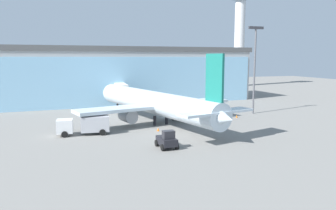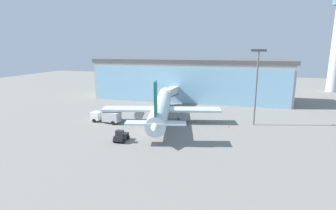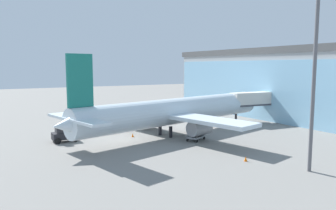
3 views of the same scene
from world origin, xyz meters
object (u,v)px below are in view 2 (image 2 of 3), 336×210
object	(u,v)px
airplane	(162,107)
catering_truck	(107,117)
pushback_tug	(121,136)
apron_light_mast	(257,81)
baggage_cart	(182,120)
safety_cone_wingtip	(228,125)
jet_bridge	(174,91)
safety_cone_nose	(147,127)

from	to	relation	value
airplane	catering_truck	bearing A→B (deg)	99.67
pushback_tug	airplane	bearing A→B (deg)	-12.85
apron_light_mast	airplane	world-z (taller)	apron_light_mast
catering_truck	baggage_cart	xyz separation A→B (m)	(16.86, 5.60, -0.97)
airplane	safety_cone_wingtip	world-z (taller)	airplane
jet_bridge	catering_truck	bearing A→B (deg)	162.53
pushback_tug	safety_cone_nose	bearing A→B (deg)	-12.45
apron_light_mast	catering_truck	world-z (taller)	apron_light_mast
jet_bridge	airplane	world-z (taller)	airplane
catering_truck	pushback_tug	bearing A→B (deg)	135.15
safety_cone_nose	baggage_cart	bearing A→B (deg)	47.51
apron_light_mast	safety_cone_wingtip	distance (m)	11.80
apron_light_mast	catering_truck	xyz separation A→B (m)	(-33.25, -7.91, -8.75)
safety_cone_nose	pushback_tug	bearing A→B (deg)	-100.31
apron_light_mast	baggage_cart	bearing A→B (deg)	-171.97
safety_cone_nose	safety_cone_wingtip	bearing A→B (deg)	19.27
pushback_tug	safety_cone_nose	distance (m)	9.49
apron_light_mast	safety_cone_nose	bearing A→B (deg)	-158.07
airplane	pushback_tug	xyz separation A→B (m)	(-2.98, -15.75, -2.48)
airplane	pushback_tug	distance (m)	16.22
jet_bridge	baggage_cart	xyz separation A→B (m)	(7.22, -18.99, -3.60)
catering_truck	apron_light_mast	bearing A→B (deg)	-161.89
baggage_cart	pushback_tug	world-z (taller)	pushback_tug
safety_cone_wingtip	safety_cone_nose	bearing A→B (deg)	-160.73
apron_light_mast	pushback_tug	xyz separation A→B (m)	(-24.31, -18.41, -9.25)
jet_bridge	pushback_tug	world-z (taller)	jet_bridge
jet_bridge	baggage_cart	bearing A→B (deg)	-155.25
airplane	baggage_cart	size ratio (longest dim) A/B	11.90
jet_bridge	apron_light_mast	bearing A→B (deg)	-121.29
airplane	catering_truck	size ratio (longest dim) A/B	5.15
airplane	apron_light_mast	bearing A→B (deg)	-97.00
apron_light_mast	pushback_tug	size ratio (longest dim) A/B	5.21
airplane	baggage_cart	bearing A→B (deg)	-100.07
jet_bridge	airplane	bearing A→B (deg)	-169.33
pushback_tug	safety_cone_wingtip	distance (m)	24.23
jet_bridge	safety_cone_wingtip	size ratio (longest dim) A/B	22.23
baggage_cart	safety_cone_wingtip	bearing A→B (deg)	-123.36
apron_light_mast	catering_truck	distance (m)	35.28
baggage_cart	safety_cone_nose	bearing A→B (deg)	108.43
jet_bridge	airplane	distance (m)	19.48
baggage_cart	airplane	bearing A→B (deg)	64.97
airplane	catering_truck	distance (m)	13.18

